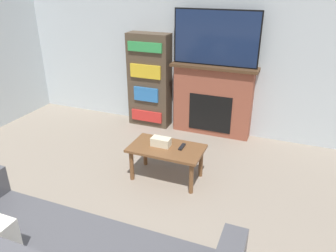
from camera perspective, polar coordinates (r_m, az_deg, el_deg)
The scene contains 7 objects.
wall_back at distance 4.89m, azimuth 5.61°, elevation 14.51°, with size 6.83×0.06×2.70m.
fireplace at distance 4.90m, azimuth 7.75°, elevation 4.50°, with size 1.25×0.28×1.05m.
tv at distance 4.66m, azimuth 8.33°, elevation 14.91°, with size 1.20×0.03×0.76m.
coffee_table at distance 3.79m, azimuth -0.26°, elevation -4.56°, with size 0.85×0.49×0.41m.
tissue_box at distance 3.78m, azimuth -1.24°, elevation -2.76°, with size 0.22×0.12×0.10m.
remote_control at distance 3.76m, azimuth 2.46°, elevation -3.63°, with size 0.04×0.15×0.02m.
bookshelf at distance 5.14m, azimuth -3.25°, elevation 7.88°, with size 0.65×0.29×1.45m.
Camera 1 is at (1.35, -0.67, 2.18)m, focal length 35.00 mm.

